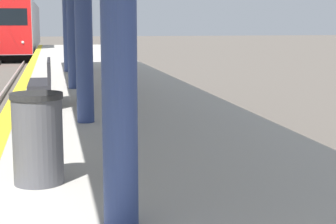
# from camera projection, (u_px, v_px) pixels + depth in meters

# --- Properties ---
(train) EXTENTS (2.61, 23.01, 4.22)m
(train) POSITION_uv_depth(u_px,v_px,m) (20.00, 27.00, 45.10)
(train) COLOR black
(train) RESTS_ON ground
(trash_bin) EXTENTS (0.54, 0.54, 0.95)m
(trash_bin) POSITION_uv_depth(u_px,v_px,m) (38.00, 138.00, 5.79)
(trash_bin) COLOR #4C4C51
(trash_bin) RESTS_ON platform_right
(bench) EXTENTS (0.44, 1.70, 0.92)m
(bench) POSITION_uv_depth(u_px,v_px,m) (43.00, 81.00, 11.27)
(bench) COLOR #28282D
(bench) RESTS_ON platform_right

